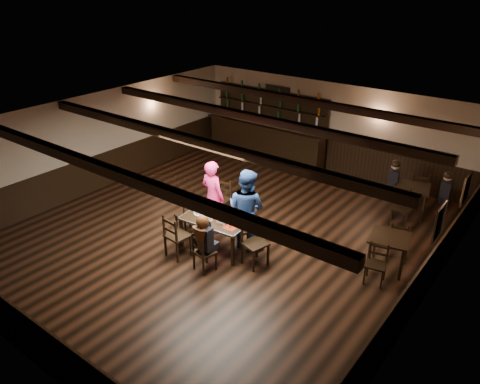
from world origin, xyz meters
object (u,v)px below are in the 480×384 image
Objects in this scene: dining_table at (214,223)px; chair_near_left at (174,234)px; cake at (200,212)px; bar_counter at (267,136)px; man_blue at (246,209)px; chair_near_right at (202,250)px; woman_pink at (213,197)px.

chair_near_left is at bearing -122.98° from dining_table.
bar_counter is at bearing 109.19° from cake.
bar_counter is (-1.83, 6.16, 0.14)m from chair_near_left.
dining_table is at bearing 49.03° from man_blue.
chair_near_left is 0.54× the size of man_blue.
woman_pink is at bearing 122.17° from chair_near_right.
chair_near_right is 2.87× the size of cake.
man_blue is at bearing 54.64° from chair_near_left.
cake is (0.13, -0.59, -0.09)m from woman_pink.
bar_counter is at bearing -65.47° from woman_pink.
chair_near_right is 0.48× the size of woman_pink.
chair_near_right is 1.16m from cake.
chair_near_right is at bearing -47.25° from cake.
chair_near_left is 0.81m from chair_near_right.
bar_counter is (-2.31, 5.41, 0.06)m from dining_table.
woman_pink is at bearing 132.13° from dining_table.
chair_near_right is at bearing -67.92° from dining_table.
man_blue is (0.93, 1.32, 0.34)m from chair_near_left.
chair_near_right is at bearing 81.90° from man_blue.
woman_pink is (-0.09, 1.39, 0.30)m from chair_near_left.
chair_near_left is at bearing -92.88° from cake.
cake reaches higher than dining_table.
cake is at bearing 132.75° from chair_near_right.
man_blue is (0.45, 0.57, 0.26)m from dining_table.
cake is (0.04, 0.79, 0.21)m from chair_near_left.
chair_near_left is 3.39× the size of cake.
dining_table is at bearing 136.64° from woman_pink.
dining_table is at bearing -5.51° from cake.
chair_near_right is (0.32, -0.78, -0.17)m from dining_table.
cake is 0.07× the size of bar_counter.
chair_near_right is 6.73m from bar_counter.
dining_table is at bearing 112.08° from chair_near_right.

